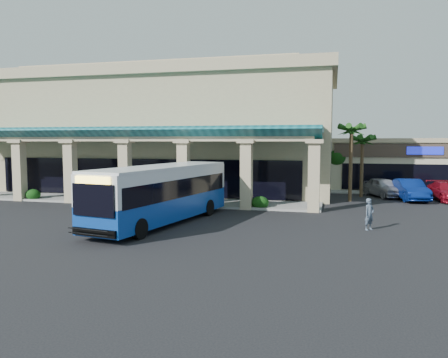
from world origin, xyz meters
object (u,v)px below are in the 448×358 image
(car_silver, at_px, (383,187))
(car_white, at_px, (410,190))
(pedestrian, at_px, (369,214))
(car_red, at_px, (447,191))
(transit_bus, at_px, (162,195))

(car_silver, distance_m, car_white, 2.50)
(pedestrian, distance_m, car_silver, 14.81)
(pedestrian, xyz_separation_m, car_red, (6.76, 13.23, -0.10))
(pedestrian, distance_m, car_red, 14.85)
(transit_bus, bearing_deg, car_red, 48.88)
(car_silver, distance_m, car_red, 4.77)
(car_red, bearing_deg, transit_bus, -148.17)
(pedestrian, height_order, car_white, pedestrian)
(transit_bus, bearing_deg, pedestrian, 15.44)
(car_white, height_order, car_red, car_white)
(car_silver, height_order, car_white, car_white)
(transit_bus, height_order, car_red, transit_bus)
(pedestrian, bearing_deg, transit_bus, 138.40)
(car_silver, height_order, car_red, car_silver)
(transit_bus, bearing_deg, car_silver, 59.91)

